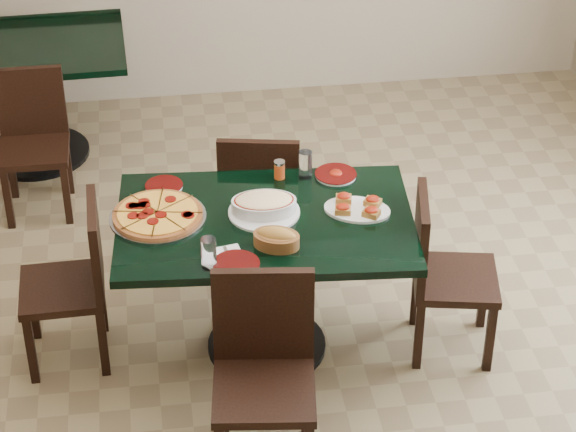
{
  "coord_description": "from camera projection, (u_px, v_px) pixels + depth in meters",
  "views": [
    {
      "loc": [
        -0.51,
        -4.13,
        3.56
      ],
      "look_at": [
        0.07,
        0.0,
        0.78
      ],
      "focal_mm": 70.0,
      "sensor_mm": 36.0,
      "label": 1
    }
  ],
  "objects": [
    {
      "name": "floor",
      "position": [
        273.0,
        352.0,
        5.43
      ],
      "size": [
        5.5,
        5.5,
        0.0
      ],
      "primitive_type": "plane",
      "color": "olive",
      "rests_on": "ground"
    },
    {
      "name": "main_table",
      "position": [
        266.0,
        252.0,
        5.15
      ],
      "size": [
        1.4,
        0.96,
        0.75
      ],
      "rotation": [
        0.0,
        0.0,
        -0.08
      ],
      "color": "black",
      "rests_on": "floor"
    },
    {
      "name": "back_table",
      "position": [
        26.0,
        79.0,
        6.71
      ],
      "size": [
        1.22,
        0.91,
        0.75
      ],
      "rotation": [
        0.0,
        0.0,
        0.03
      ],
      "color": "black",
      "rests_on": "floor"
    },
    {
      "name": "chair_far",
      "position": [
        261.0,
        197.0,
        5.7
      ],
      "size": [
        0.47,
        0.47,
        0.86
      ],
      "rotation": [
        0.0,
        0.0,
        2.95
      ],
      "color": "black",
      "rests_on": "floor"
    },
    {
      "name": "chair_near",
      "position": [
        264.0,
        363.0,
        4.61
      ],
      "size": [
        0.47,
        0.47,
        0.9
      ],
      "rotation": [
        0.0,
        0.0,
        -0.12
      ],
      "color": "black",
      "rests_on": "floor"
    },
    {
      "name": "chair_right",
      "position": [
        440.0,
        268.0,
        5.22
      ],
      "size": [
        0.46,
        0.46,
        0.84
      ],
      "rotation": [
        0.0,
        0.0,
        1.38
      ],
      "color": "black",
      "rests_on": "floor"
    },
    {
      "name": "chair_left",
      "position": [
        77.0,
        276.0,
        5.17
      ],
      "size": [
        0.4,
        0.4,
        0.83
      ],
      "rotation": [
        0.0,
        0.0,
        -1.55
      ],
      "color": "black",
      "rests_on": "floor"
    },
    {
      "name": "back_chair_near",
      "position": [
        33.0,
        134.0,
        6.29
      ],
      "size": [
        0.38,
        0.38,
        0.82
      ],
      "rotation": [
        0.0,
        0.0,
        -0.0
      ],
      "color": "black",
      "rests_on": "floor"
    },
    {
      "name": "pepperoni_pizza",
      "position": [
        158.0,
        215.0,
        5.05
      ],
      "size": [
        0.44,
        0.44,
        0.04
      ],
      "rotation": [
        0.0,
        0.0,
        -0.17
      ],
      "color": "#B0B0B7",
      "rests_on": "main_table"
    },
    {
      "name": "lasagna_casserole",
      "position": [
        264.0,
        205.0,
        5.06
      ],
      "size": [
        0.33,
        0.33,
        0.09
      ],
      "rotation": [
        0.0,
        0.0,
        -0.06
      ],
      "color": "silver",
      "rests_on": "main_table"
    },
    {
      "name": "bread_basket",
      "position": [
        276.0,
        238.0,
        4.85
      ],
      "size": [
        0.24,
        0.21,
        0.09
      ],
      "rotation": [
        0.0,
        0.0,
        -0.38
      ],
      "color": "brown",
      "rests_on": "main_table"
    },
    {
      "name": "bruschetta_platter",
      "position": [
        357.0,
        207.0,
        5.09
      ],
      "size": [
        0.36,
        0.31,
        0.05
      ],
      "rotation": [
        0.0,
        0.0,
        -0.38
      ],
      "color": "silver",
      "rests_on": "main_table"
    },
    {
      "name": "side_plate_near",
      "position": [
        236.0,
        265.0,
        4.75
      ],
      "size": [
        0.2,
        0.2,
        0.02
      ],
      "rotation": [
        0.0,
        0.0,
        0.1
      ],
      "color": "silver",
      "rests_on": "main_table"
    },
    {
      "name": "side_plate_far_r",
      "position": [
        336.0,
        174.0,
        5.35
      ],
      "size": [
        0.2,
        0.2,
        0.03
      ],
      "rotation": [
        0.0,
        0.0,
        0.29
      ],
      "color": "silver",
      "rests_on": "main_table"
    },
    {
      "name": "side_plate_far_l",
      "position": [
        164.0,
        186.0,
        5.27
      ],
      "size": [
        0.18,
        0.18,
        0.02
      ],
      "rotation": [
        0.0,
        0.0,
        0.11
      ],
      "color": "silver",
      "rests_on": "main_table"
    },
    {
      "name": "napkin_setting",
      "position": [
        225.0,
        258.0,
        4.8
      ],
      "size": [
        0.19,
        0.19,
        0.01
      ],
      "rotation": [
        0.0,
        0.0,
        0.2
      ],
      "color": "white",
      "rests_on": "main_table"
    },
    {
      "name": "water_glass_a",
      "position": [
        305.0,
        165.0,
        5.31
      ],
      "size": [
        0.06,
        0.06,
        0.14
      ],
      "primitive_type": "cylinder",
      "color": "white",
      "rests_on": "main_table"
    },
    {
      "name": "water_glass_b",
      "position": [
        209.0,
        253.0,
        4.7
      ],
      "size": [
        0.07,
        0.07,
        0.14
      ],
      "primitive_type": "cylinder",
      "color": "white",
      "rests_on": "main_table"
    },
    {
      "name": "pepper_shaker",
      "position": [
        279.0,
        169.0,
        5.32
      ],
      "size": [
        0.05,
        0.05,
        0.09
      ],
      "color": "#D45716",
      "rests_on": "main_table"
    }
  ]
}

